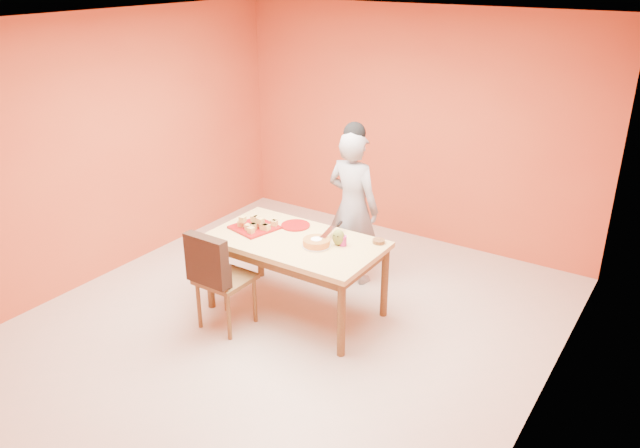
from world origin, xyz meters
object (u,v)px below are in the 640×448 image
Objects in this scene: dining_table at (296,249)px; red_dinner_plate at (296,225)px; egg_ornament at (338,237)px; checker_tin at (379,241)px; person at (353,207)px; sponge_cake at (316,242)px; magenta_glass at (343,241)px; dining_chair at (224,277)px; pastry_platter at (254,227)px.

red_dinner_plate reaches higher than dining_table.
checker_tin is (0.29, 0.24, -0.06)m from egg_ornament.
checker_tin is at bearing 6.50° from red_dinner_plate.
sponge_cake is at bearing 103.98° from person.
magenta_glass is (0.04, 0.01, -0.03)m from egg_ornament.
person reaches higher than red_dinner_plate.
person is 14.22× the size of checker_tin.
sponge_cake reaches higher than red_dinner_plate.
dining_chair is 10.51× the size of magenta_glass.
magenta_glass reaches higher than pastry_platter.
egg_ornament is (0.30, -0.77, 0.03)m from person.
dining_chair is 1.13m from magenta_glass.
red_dinner_plate is 0.50m from sponge_cake.
egg_ornament is at bearing 8.10° from pastry_platter.
sponge_cake is (0.42, -0.27, 0.03)m from red_dinner_plate.
egg_ornament reaches higher than pastry_platter.
dining_table is 0.49m from pastry_platter.
checker_tin is (0.24, 0.22, -0.03)m from magenta_glass.
dining_chair reaches higher than checker_tin.
checker_tin is at bearing 41.15° from dining_chair.
dining_chair is 0.60× the size of person.
red_dinner_plate is 3.01× the size of magenta_glass.
dining_table is at bearing 176.04° from sponge_cake.
person is 0.83m from magenta_glass.
egg_ornament is 0.05m from magenta_glass.
person is 6.59× the size of sponge_cake.
egg_ornament is at bearing -140.50° from checker_tin.
sponge_cake is at bearing -161.92° from egg_ornament.
magenta_glass is (0.34, -0.75, -0.00)m from person.
red_dinner_plate is 0.59m from egg_ornament.
checker_tin is at bearing 42.09° from magenta_glass.
person is 1.06m from pastry_platter.
checker_tin is at bearing 17.27° from pastry_platter.
dining_chair is (-0.40, -0.57, -0.16)m from dining_table.
red_dinner_plate is 0.86m from checker_tin.
egg_ornament is 1.64× the size of magenta_glass.
checker_tin is at bearing 142.36° from person.
red_dinner_plate is at bearing 168.62° from magenta_glass.
checker_tin reaches higher than dining_table.
red_dinner_plate is at bearing 75.71° from dining_chair.
dining_table is at bearing -163.46° from magenta_glass.
checker_tin is at bearing 27.24° from dining_table.
pastry_platter is (-0.08, 0.56, 0.27)m from dining_chair.
pastry_platter is at bearing 165.24° from egg_ornament.
dining_table is 1.64× the size of dining_chair.
person is 17.38× the size of magenta_glass.
red_dinner_plate is 0.63m from magenta_glass.
sponge_cake reaches higher than checker_tin.
person is 0.79m from checker_tin.
pastry_platter is 0.88m from egg_ornament.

